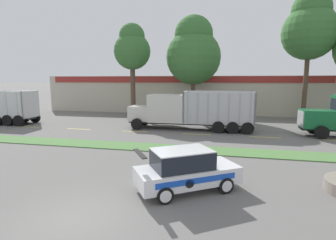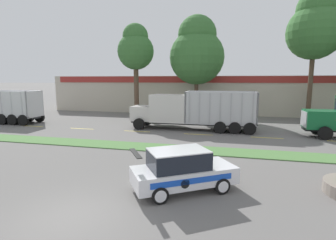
# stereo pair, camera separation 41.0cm
# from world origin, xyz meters

# --- Properties ---
(ground_plane) EXTENTS (600.00, 600.00, 0.00)m
(ground_plane) POSITION_xyz_m (0.00, 0.00, 0.00)
(ground_plane) COLOR slate
(grass_verge) EXTENTS (120.00, 1.98, 0.06)m
(grass_verge) POSITION_xyz_m (0.00, 9.21, 0.03)
(grass_verge) COLOR #517F42
(grass_verge) RESTS_ON ground_plane
(centre_line_2) EXTENTS (2.40, 0.14, 0.01)m
(centre_line_2) POSITION_xyz_m (-13.73, 14.20, 0.00)
(centre_line_2) COLOR yellow
(centre_line_2) RESTS_ON ground_plane
(centre_line_3) EXTENTS (2.40, 0.14, 0.01)m
(centre_line_3) POSITION_xyz_m (-8.33, 14.20, 0.00)
(centre_line_3) COLOR yellow
(centre_line_3) RESTS_ON ground_plane
(centre_line_4) EXTENTS (2.40, 0.14, 0.01)m
(centre_line_4) POSITION_xyz_m (-2.93, 14.20, 0.00)
(centre_line_4) COLOR yellow
(centre_line_4) RESTS_ON ground_plane
(centre_line_5) EXTENTS (2.40, 0.14, 0.01)m
(centre_line_5) POSITION_xyz_m (2.47, 14.20, 0.00)
(centre_line_5) COLOR yellow
(centre_line_5) RESTS_ON ground_plane
(centre_line_6) EXTENTS (2.40, 0.14, 0.01)m
(centre_line_6) POSITION_xyz_m (7.87, 14.20, 0.00)
(centre_line_6) COLOR yellow
(centre_line_6) RESTS_ON ground_plane
(dump_truck_lead) EXTENTS (11.27, 2.67, 3.48)m
(dump_truck_lead) POSITION_xyz_m (0.66, 16.24, 1.65)
(dump_truck_lead) COLOR black
(dump_truck_lead) RESTS_ON ground_plane
(rally_car) EXTENTS (4.46, 3.74, 1.77)m
(rally_car) POSITION_xyz_m (3.20, 2.99, 0.88)
(rally_car) COLOR white
(rally_car) RESTS_ON ground_plane
(store_building_backdrop) EXTENTS (37.98, 12.10, 4.96)m
(store_building_backdrop) POSITION_xyz_m (-1.07, 32.47, 2.48)
(store_building_backdrop) COLOR #BCB29E
(store_building_backdrop) RESTS_ON ground_plane
(tree_behind_left) EXTENTS (6.44, 6.44, 11.95)m
(tree_behind_left) POSITION_xyz_m (0.87, 24.63, 7.75)
(tree_behind_left) COLOR brown
(tree_behind_left) RESTS_ON ground_plane
(tree_behind_centre) EXTENTS (5.79, 5.79, 13.83)m
(tree_behind_centre) POSITION_xyz_m (13.39, 24.78, 10.04)
(tree_behind_centre) COLOR brown
(tree_behind_centre) RESTS_ON ground_plane
(tree_behind_right) EXTENTS (4.27, 4.27, 10.98)m
(tree_behind_right) POSITION_xyz_m (-6.13, 22.83, 8.11)
(tree_behind_right) COLOR brown
(tree_behind_right) RESTS_ON ground_plane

